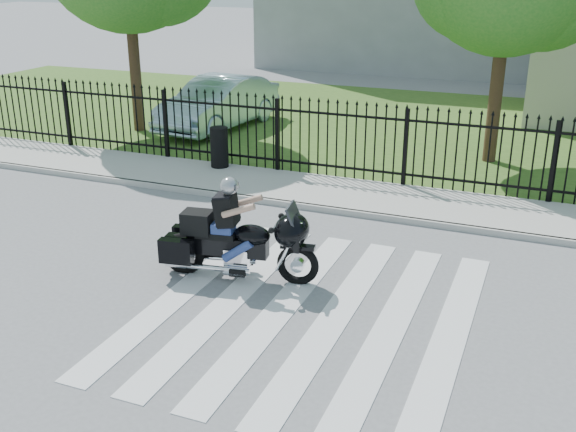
% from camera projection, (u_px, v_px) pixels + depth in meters
% --- Properties ---
extents(ground, '(120.00, 120.00, 0.00)m').
position_uv_depth(ground, '(308.00, 312.00, 9.67)').
color(ground, slate).
rests_on(ground, ground).
extents(crosswalk, '(5.00, 5.50, 0.01)m').
position_uv_depth(crosswalk, '(308.00, 312.00, 9.67)').
color(crosswalk, silver).
rests_on(crosswalk, ground).
extents(sidewalk, '(40.00, 2.00, 0.12)m').
position_uv_depth(sidewalk, '(392.00, 201.00, 13.98)').
color(sidewalk, '#ADAAA3').
rests_on(sidewalk, ground).
extents(curb, '(40.00, 0.12, 0.12)m').
position_uv_depth(curb, '(380.00, 217.00, 13.11)').
color(curb, '#ADAAA3').
rests_on(curb, ground).
extents(grass_strip, '(40.00, 12.00, 0.02)m').
position_uv_depth(grass_strip, '(448.00, 130.00, 20.06)').
color(grass_strip, '#33561D').
rests_on(grass_strip, ground).
extents(iron_fence, '(26.00, 0.04, 1.80)m').
position_uv_depth(iron_fence, '(405.00, 150.00, 14.55)').
color(iron_fence, black).
rests_on(iron_fence, ground).
extents(motorcycle_rider, '(2.56, 1.07, 1.70)m').
position_uv_depth(motorcycle_rider, '(234.00, 237.00, 10.50)').
color(motorcycle_rider, black).
rests_on(motorcycle_rider, ground).
extents(parked_car, '(2.10, 4.74, 1.51)m').
position_uv_depth(parked_car, '(219.00, 103.00, 19.96)').
color(parked_car, '#AAC7D5').
rests_on(parked_car, grass_strip).
extents(litter_bin, '(0.49, 0.49, 0.95)m').
position_uv_depth(litter_bin, '(219.00, 147.00, 15.93)').
color(litter_bin, black).
rests_on(litter_bin, sidewalk).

